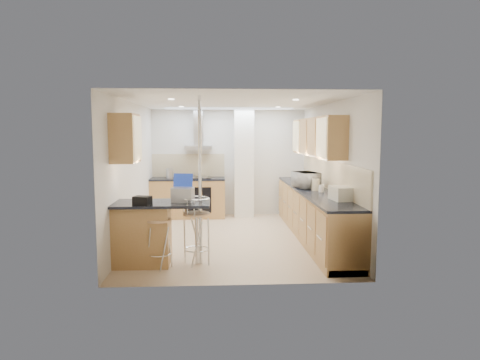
{
  "coord_description": "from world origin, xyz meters",
  "views": [
    {
      "loc": [
        -0.29,
        -7.74,
        1.97
      ],
      "look_at": [
        0.15,
        0.2,
        1.08
      ],
      "focal_mm": 32.0,
      "sensor_mm": 36.0,
      "label": 1
    }
  ],
  "objects": [
    {
      "name": "jar_b",
      "position": [
        1.43,
        0.78,
        1.0
      ],
      "size": [
        0.13,
        0.13,
        0.16
      ],
      "primitive_type": "cylinder",
      "rotation": [
        0.0,
        0.0,
        0.17
      ],
      "color": "silver",
      "rests_on": "right_counter"
    },
    {
      "name": "ground",
      "position": [
        0.0,
        0.0,
        0.0
      ],
      "size": [
        4.8,
        4.8,
        0.0
      ],
      "primitive_type": "plane",
      "color": "#CAAF87",
      "rests_on": "ground"
    },
    {
      "name": "jar_a",
      "position": [
        1.57,
        1.05,
        1.0
      ],
      "size": [
        0.13,
        0.13,
        0.16
      ],
      "primitive_type": "cylinder",
      "rotation": [
        0.0,
        0.0,
        0.08
      ],
      "color": "silver",
      "rests_on": "right_counter"
    },
    {
      "name": "bread_bin",
      "position": [
        1.66,
        -1.28,
        1.03
      ],
      "size": [
        0.37,
        0.44,
        0.21
      ],
      "primitive_type": "cube",
      "rotation": [
        0.0,
        0.0,
        0.13
      ],
      "color": "silver",
      "rests_on": "right_counter"
    },
    {
      "name": "bar_stool_end",
      "position": [
        -0.59,
        -1.48,
        0.51
      ],
      "size": [
        0.59,
        0.59,
        1.02
      ],
      "primitive_type": null,
      "rotation": [
        0.0,
        0.0,
        0.83
      ],
      "color": "tan",
      "rests_on": "ground"
    },
    {
      "name": "right_counter",
      "position": [
        1.5,
        0.0,
        0.46
      ],
      "size": [
        0.63,
        4.4,
        0.92
      ],
      "color": "#AE8445",
      "rests_on": "ground"
    },
    {
      "name": "room_shell",
      "position": [
        0.32,
        0.38,
        1.54
      ],
      "size": [
        3.64,
        4.84,
        2.51
      ],
      "color": "silver",
      "rests_on": "ground"
    },
    {
      "name": "bar_stool_near",
      "position": [
        -1.13,
        -1.62,
        0.47
      ],
      "size": [
        0.45,
        0.45,
        0.94
      ],
      "primitive_type": null,
      "rotation": [
        0.0,
        0.0,
        -0.2
      ],
      "color": "tan",
      "rests_on": "ground"
    },
    {
      "name": "jar_c",
      "position": [
        1.5,
        -0.18,
        1.03
      ],
      "size": [
        0.17,
        0.17,
        0.21
      ],
      "primitive_type": "cylinder",
      "rotation": [
        0.0,
        0.0,
        -0.22
      ],
      "color": "#B9B194",
      "rests_on": "right_counter"
    },
    {
      "name": "back_counter",
      "position": [
        -0.95,
        2.1,
        0.46
      ],
      "size": [
        1.7,
        0.63,
        0.92
      ],
      "color": "#AE8445",
      "rests_on": "ground"
    },
    {
      "name": "microwave",
      "position": [
        1.4,
        0.18,
        1.07
      ],
      "size": [
        0.51,
        0.63,
        0.3
      ],
      "primitive_type": "imported",
      "rotation": [
        0.0,
        0.0,
        1.88
      ],
      "color": "silver",
      "rests_on": "right_counter"
    },
    {
      "name": "laptop",
      "position": [
        -0.79,
        -1.42,
        1.05
      ],
      "size": [
        0.35,
        0.28,
        0.21
      ],
      "primitive_type": "cube",
      "rotation": [
        0.0,
        0.0,
        -0.19
      ],
      "color": "#9FA2A7",
      "rests_on": "peninsula"
    },
    {
      "name": "bag",
      "position": [
        -1.34,
        -1.69,
        1.0
      ],
      "size": [
        0.27,
        0.23,
        0.13
      ],
      "primitive_type": "cube",
      "rotation": [
        0.0,
        0.0,
        -0.3
      ],
      "color": "black",
      "rests_on": "peninsula"
    },
    {
      "name": "jar_d",
      "position": [
        1.56,
        -0.37,
        0.98
      ],
      "size": [
        0.13,
        0.13,
        0.13
      ],
      "primitive_type": "cylinder",
      "rotation": [
        0.0,
        0.0,
        -0.42
      ],
      "color": "silver",
      "rests_on": "right_counter"
    },
    {
      "name": "kettle",
      "position": [
        -1.36,
        2.05,
        1.03
      ],
      "size": [
        0.16,
        0.16,
        0.22
      ],
      "primitive_type": "cylinder",
      "color": "#ADAFB2",
      "rests_on": "back_counter"
    },
    {
      "name": "peninsula",
      "position": [
        -1.12,
        -1.45,
        0.48
      ],
      "size": [
        1.47,
        0.72,
        0.94
      ],
      "color": "#AE8445",
      "rests_on": "ground"
    }
  ]
}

